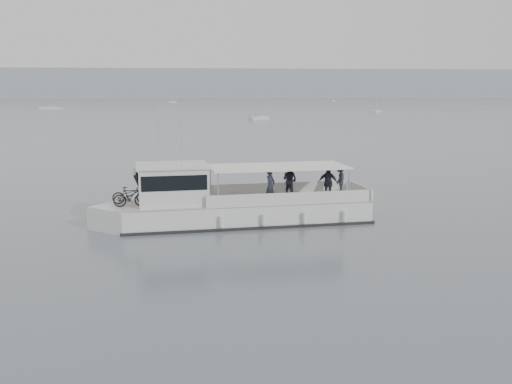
{
  "coord_description": "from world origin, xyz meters",
  "views": [
    {
      "loc": [
        -3.75,
        -29.25,
        6.76
      ],
      "look_at": [
        -0.91,
        -0.25,
        1.6
      ],
      "focal_mm": 40.0,
      "sensor_mm": 36.0,
      "label": 1
    }
  ],
  "objects": [
    {
      "name": "moored_fleet",
      "position": [
        -56.26,
        212.77,
        0.36
      ],
      "size": [
        364.25,
        324.58,
        10.26
      ],
      "color": "silver",
      "rests_on": "ground"
    },
    {
      "name": "ground",
      "position": [
        0.0,
        0.0,
        0.0
      ],
      "size": [
        1400.0,
        1400.0,
        0.0
      ],
      "primitive_type": "plane",
      "color": "#50595E",
      "rests_on": "ground"
    },
    {
      "name": "tour_boat",
      "position": [
        -2.66,
        -0.39,
        0.99
      ],
      "size": [
        14.54,
        4.88,
        6.05
      ],
      "rotation": [
        0.0,
        0.0,
        0.11
      ],
      "color": "silver",
      "rests_on": "ground"
    },
    {
      "name": "headland",
      "position": [
        0.0,
        560.0,
        14.0
      ],
      "size": [
        1400.0,
        90.0,
        28.0
      ],
      "primitive_type": "cube",
      "color": "#939EA8",
      "rests_on": "ground"
    }
  ]
}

